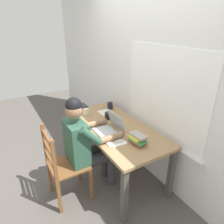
{
  "coord_description": "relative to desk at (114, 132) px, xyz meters",
  "views": [
    {
      "loc": [
        1.97,
        -1.2,
        1.96
      ],
      "look_at": [
        0.03,
        -0.05,
        0.95
      ],
      "focal_mm": 32.54,
      "sensor_mm": 36.0,
      "label": 1
    }
  ],
  "objects": [
    {
      "name": "landscape_photo_print",
      "position": [
        -0.43,
        0.1,
        0.09
      ],
      "size": [
        0.15,
        0.12,
        0.0
      ],
      "primitive_type": "cube",
      "rotation": [
        0.0,
        0.0,
        -0.27
      ],
      "color": "teal",
      "rests_on": "desk"
    },
    {
      "name": "coffee_mug_dark",
      "position": [
        -0.22,
        0.03,
        0.14
      ],
      "size": [
        0.12,
        0.08,
        0.09
      ],
      "color": "black",
      "rests_on": "desk"
    },
    {
      "name": "back_wall",
      "position": [
        0.01,
        0.45,
        0.66
      ],
      "size": [
        6.0,
        0.08,
        2.6
      ],
      "color": "silver",
      "rests_on": "ground"
    },
    {
      "name": "paper_pile_near_laptop",
      "position": [
        0.33,
        -0.18,
        0.09
      ],
      "size": [
        0.2,
        0.19,
        0.01
      ],
      "primitive_type": "cube",
      "rotation": [
        0.0,
        0.0,
        -0.03
      ],
      "color": "white",
      "rests_on": "desk"
    },
    {
      "name": "wooden_chair",
      "position": [
        0.1,
        -0.73,
        -0.17
      ],
      "size": [
        0.42,
        0.42,
        0.94
      ],
      "color": "brown",
      "rests_on": "ground"
    },
    {
      "name": "coffee_mug_white",
      "position": [
        -0.51,
        -0.17,
        0.13
      ],
      "size": [
        0.13,
        0.09,
        0.09
      ],
      "color": "beige",
      "rests_on": "desk"
    },
    {
      "name": "paper_pile_side",
      "position": [
        0.29,
        -0.22,
        0.09
      ],
      "size": [
        0.21,
        0.15,
        0.01
      ],
      "primitive_type": "cube",
      "rotation": [
        0.0,
        0.0,
        0.02
      ],
      "color": "silver",
      "rests_on": "desk"
    },
    {
      "name": "ground_plane",
      "position": [
        0.0,
        0.0,
        -0.64
      ],
      "size": [
        8.0,
        8.0,
        0.0
      ],
      "primitive_type": "plane",
      "color": "#56514C"
    },
    {
      "name": "seated_person",
      "position": [
        0.1,
        -0.45,
        0.05
      ],
      "size": [
        0.5,
        0.6,
        1.25
      ],
      "color": "#2D5642",
      "rests_on": "ground"
    },
    {
      "name": "paper_pile_back_corner",
      "position": [
        -0.43,
        0.12,
        0.09
      ],
      "size": [
        0.2,
        0.19,
        0.0
      ],
      "primitive_type": "cube",
      "rotation": [
        0.0,
        0.0,
        -0.02
      ],
      "color": "silver",
      "rests_on": "desk"
    },
    {
      "name": "laptop",
      "position": [
        0.09,
        -0.12,
        0.14
      ],
      "size": [
        0.33,
        0.29,
        0.23
      ],
      "color": "#ADAFB2",
      "rests_on": "desk"
    },
    {
      "name": "book_stack_main",
      "position": [
        0.48,
        0.01,
        0.14
      ],
      "size": [
        0.22,
        0.16,
        0.11
      ],
      "color": "#BC332D",
      "rests_on": "desk"
    },
    {
      "name": "computer_mouse",
      "position": [
        0.36,
        -0.15,
        0.11
      ],
      "size": [
        0.06,
        0.1,
        0.03
      ],
      "primitive_type": "ellipsoid",
      "color": "#ADAFB2",
      "rests_on": "desk"
    },
    {
      "name": "coffee_mug_spare",
      "position": [
        -0.52,
        0.24,
        0.14
      ],
      "size": [
        0.12,
        0.08,
        0.1
      ],
      "color": "black",
      "rests_on": "desk"
    },
    {
      "name": "desk",
      "position": [
        0.0,
        0.0,
        0.0
      ],
      "size": [
        1.57,
        0.75,
        0.73
      ],
      "color": "#9E7A51",
      "rests_on": "ground"
    }
  ]
}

